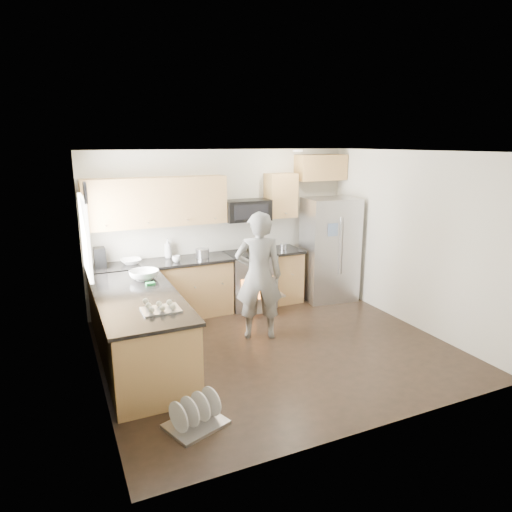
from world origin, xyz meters
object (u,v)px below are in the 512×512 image
stove_range (249,267)px  refrigerator (329,249)px  dish_rack (196,417)px  person (259,276)px

stove_range → refrigerator: bearing=-9.7°
stove_range → dish_rack: size_ratio=2.70×
stove_range → person: person is taller
refrigerator → person: 2.08m
person → refrigerator: bearing=-130.7°
stove_range → refrigerator: size_ratio=1.00×
dish_rack → stove_range: bearing=57.7°
person → dish_rack: size_ratio=2.73×
stove_range → person: 1.33m
refrigerator → stove_range: bearing=177.1°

